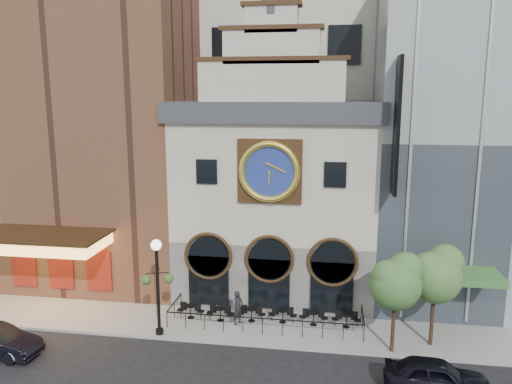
{
  "coord_description": "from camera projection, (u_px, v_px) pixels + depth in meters",
  "views": [
    {
      "loc": [
        3.41,
        -23.25,
        12.74
      ],
      "look_at": [
        -1.1,
        6.0,
        6.94
      ],
      "focal_mm": 35.0,
      "sensor_mm": 36.0,
      "label": 1
    }
  ],
  "objects": [
    {
      "name": "bistro_2",
      "position": [
        252.0,
        313.0,
        28.1
      ],
      "size": [
        1.58,
        0.68,
        0.9
      ],
      "color": "black",
      "rests_on": "sidewalk"
    },
    {
      "name": "theater_building",
      "position": [
        96.0,
        96.0,
        34.69
      ],
      "size": [
        14.0,
        15.6,
        25.0
      ],
      "color": "brown",
      "rests_on": "ground"
    },
    {
      "name": "clock_building",
      "position": [
        277.0,
        191.0,
        31.82
      ],
      "size": [
        12.6,
        8.78,
        18.65
      ],
      "color": "#605E5B",
      "rests_on": "ground"
    },
    {
      "name": "lamppost",
      "position": [
        157.0,
        276.0,
        26.07
      ],
      "size": [
        1.61,
        0.92,
        5.24
      ],
      "rotation": [
        0.0,
        0.0,
        0.34
      ],
      "color": "black",
      "rests_on": "sidewalk"
    },
    {
      "name": "cafe_railing",
      "position": [
        266.0,
        316.0,
        27.82
      ],
      "size": [
        10.6,
        2.6,
        0.9
      ],
      "primitive_type": null,
      "color": "black",
      "rests_on": "sidewalk"
    },
    {
      "name": "bistro_3",
      "position": [
        283.0,
        315.0,
        27.94
      ],
      "size": [
        1.58,
        0.68,
        0.9
      ],
      "color": "black",
      "rests_on": "sidewalk"
    },
    {
      "name": "tree_left",
      "position": [
        396.0,
        280.0,
        24.24
      ],
      "size": [
        2.63,
        2.53,
        5.07
      ],
      "color": "#382619",
      "rests_on": "sidewalk"
    },
    {
      "name": "tree_right",
      "position": [
        436.0,
        273.0,
        24.85
      ],
      "size": [
        2.73,
        2.63,
        5.25
      ],
      "color": "#382619",
      "rests_on": "sidewalk"
    },
    {
      "name": "bistro_4",
      "position": [
        314.0,
        317.0,
        27.63
      ],
      "size": [
        1.58,
        0.68,
        0.9
      ],
      "color": "black",
      "rests_on": "sidewalk"
    },
    {
      "name": "retail_building",
      "position": [
        487.0,
        137.0,
        31.31
      ],
      "size": [
        14.0,
        14.4,
        20.0
      ],
      "color": "gray",
      "rests_on": "ground"
    },
    {
      "name": "office_tower",
      "position": [
        295.0,
        5.0,
        41.07
      ],
      "size": [
        20.0,
        16.0,
        40.0
      ],
      "primitive_type": "cube",
      "color": "beige",
      "rests_on": "ground"
    },
    {
      "name": "sidewalk",
      "position": [
        266.0,
        325.0,
        27.92
      ],
      "size": [
        44.0,
        5.0,
        0.15
      ],
      "primitive_type": "cube",
      "color": "gray",
      "rests_on": "ground"
    },
    {
      "name": "bistro_5",
      "position": [
        346.0,
        319.0,
        27.36
      ],
      "size": [
        1.58,
        0.68,
        0.9
      ],
      "color": "black",
      "rests_on": "sidewalk"
    },
    {
      "name": "car_right",
      "position": [
        437.0,
        376.0,
        21.57
      ],
      "size": [
        4.53,
        2.03,
        1.51
      ],
      "primitive_type": "imported",
      "rotation": [
        0.0,
        0.0,
        1.51
      ],
      "color": "black",
      "rests_on": "ground"
    },
    {
      "name": "bistro_1",
      "position": [
        220.0,
        313.0,
        28.15
      ],
      "size": [
        1.58,
        0.68,
        0.9
      ],
      "color": "black",
      "rests_on": "sidewalk"
    },
    {
      "name": "bistro_0",
      "position": [
        191.0,
        310.0,
        28.52
      ],
      "size": [
        1.58,
        0.68,
        0.9
      ],
      "color": "black",
      "rests_on": "sidewalk"
    },
    {
      "name": "pedestrian",
      "position": [
        238.0,
        308.0,
        27.7
      ],
      "size": [
        0.73,
        0.83,
        1.91
      ],
      "primitive_type": "imported",
      "rotation": [
        0.0,
        0.0,
        1.07
      ],
      "color": "black",
      "rests_on": "sidewalk"
    },
    {
      "name": "ground",
      "position": [
        259.0,
        348.0,
        25.51
      ],
      "size": [
        120.0,
        120.0,
        0.0
      ],
      "primitive_type": "plane",
      "color": "black",
      "rests_on": "ground"
    }
  ]
}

